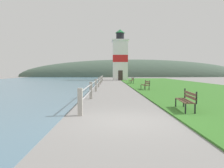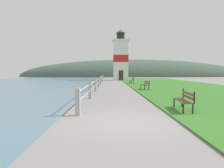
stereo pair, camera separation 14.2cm
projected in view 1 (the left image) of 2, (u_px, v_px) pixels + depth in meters
ground_plane at (127, 121)px, 7.60m from camera, size 160.00×160.00×0.00m
grass_verge at (177, 85)px, 27.06m from camera, size 12.00×58.08×0.06m
seawall_railing at (99, 81)px, 24.47m from camera, size 0.18×32.09×1.09m
park_bench_near at (187, 99)px, 9.50m from camera, size 0.63×1.84×0.94m
park_bench_midway at (146, 84)px, 20.65m from camera, size 0.58×1.83×0.94m
park_bench_far at (132, 80)px, 31.16m from camera, size 0.55×1.73×0.94m
lighthouse at (120, 58)px, 44.88m from camera, size 3.41×3.41×10.40m
distant_hillside at (133, 77)px, 76.33m from camera, size 80.00×16.00×12.00m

